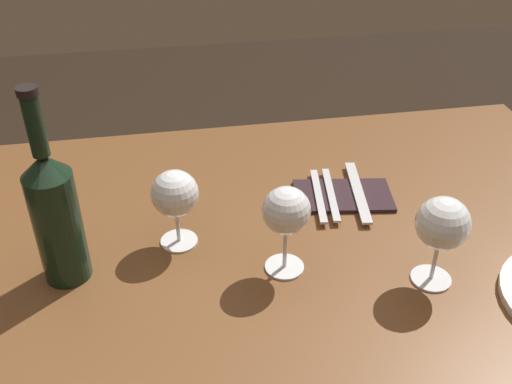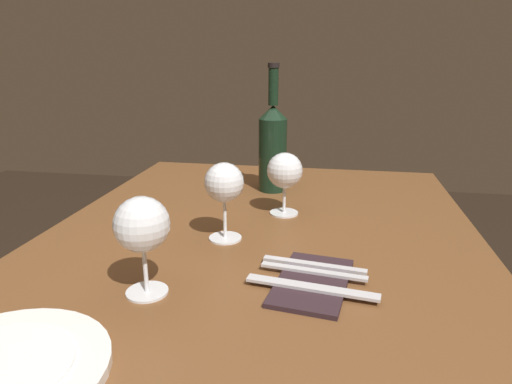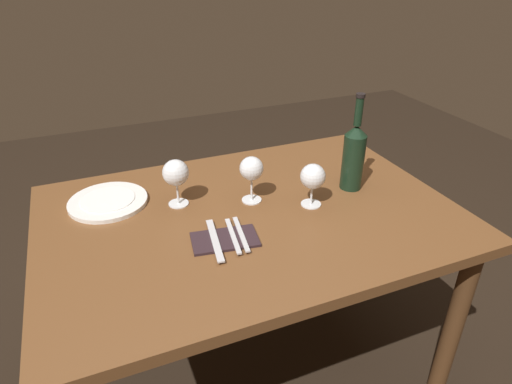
% 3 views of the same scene
% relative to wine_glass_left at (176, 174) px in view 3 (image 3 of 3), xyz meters
% --- Properties ---
extents(ground_plane, '(6.00, 6.00, 0.00)m').
position_rel_wine_glass_left_xyz_m(ground_plane, '(-0.20, 0.14, -0.85)').
color(ground_plane, black).
extents(dining_table, '(1.30, 0.90, 0.74)m').
position_rel_wine_glass_left_xyz_m(dining_table, '(-0.20, 0.14, -0.20)').
color(dining_table, brown).
rests_on(dining_table, ground).
extents(wine_glass_left, '(0.08, 0.08, 0.16)m').
position_rel_wine_glass_left_xyz_m(wine_glass_left, '(0.00, 0.00, 0.00)').
color(wine_glass_left, white).
rests_on(wine_glass_left, dining_table).
extents(wine_glass_right, '(0.08, 0.08, 0.15)m').
position_rel_wine_glass_left_xyz_m(wine_glass_right, '(-0.40, 0.17, -0.01)').
color(wine_glass_right, white).
rests_on(wine_glass_right, dining_table).
extents(wine_glass_centre, '(0.08, 0.08, 0.16)m').
position_rel_wine_glass_left_xyz_m(wine_glass_centre, '(-0.23, 0.07, 0.00)').
color(wine_glass_centre, white).
rests_on(wine_glass_centre, dining_table).
extents(wine_bottle, '(0.08, 0.08, 0.34)m').
position_rel_wine_glass_left_xyz_m(wine_bottle, '(-0.59, 0.12, 0.01)').
color(wine_bottle, black).
rests_on(wine_bottle, dining_table).
extents(dinner_plate, '(0.26, 0.26, 0.02)m').
position_rel_wine_glass_left_xyz_m(dinner_plate, '(0.21, -0.09, -0.10)').
color(dinner_plate, white).
rests_on(dinner_plate, dining_table).
extents(folded_napkin, '(0.20, 0.14, 0.01)m').
position_rel_wine_glass_left_xyz_m(folded_napkin, '(-0.07, 0.25, -0.11)').
color(folded_napkin, '#2D1E23').
rests_on(folded_napkin, dining_table).
extents(fork_inner, '(0.04, 0.18, 0.00)m').
position_rel_wine_glass_left_xyz_m(fork_inner, '(-0.10, 0.25, -0.10)').
color(fork_inner, silver).
rests_on(fork_inner, folded_napkin).
extents(fork_outer, '(0.04, 0.18, 0.00)m').
position_rel_wine_glass_left_xyz_m(fork_outer, '(-0.12, 0.25, -0.10)').
color(fork_outer, silver).
rests_on(fork_outer, folded_napkin).
extents(table_knife, '(0.05, 0.21, 0.00)m').
position_rel_wine_glass_left_xyz_m(table_knife, '(-0.04, 0.25, -0.10)').
color(table_knife, silver).
rests_on(table_knife, folded_napkin).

